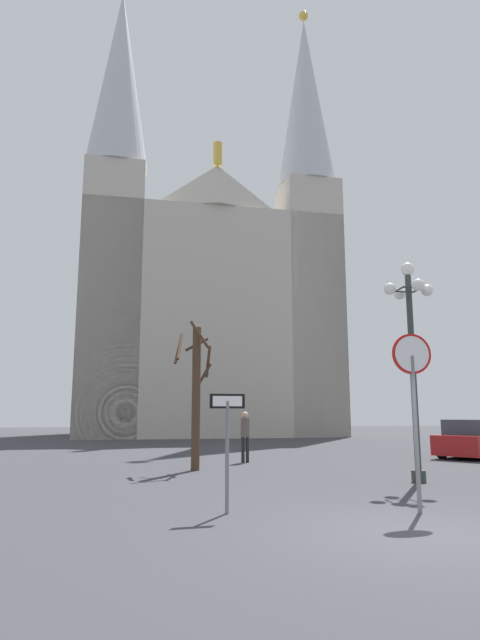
{
  "coord_description": "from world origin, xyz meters",
  "views": [
    {
      "loc": [
        -3.89,
        -7.73,
        1.75
      ],
      "look_at": [
        -0.06,
        17.6,
        6.17
      ],
      "focal_mm": 30.15,
      "sensor_mm": 36.0,
      "label": 1
    }
  ],
  "objects_px": {
    "street_lamp": "(411,338)",
    "parked_car_near_red": "(478,439)",
    "cathedral": "(208,297)",
    "stop_sign": "(413,386)",
    "bare_tree": "(196,390)",
    "pedestrian_walking": "(245,431)",
    "one_way_arrow_sign": "(227,435)"
  },
  "relations": [
    {
      "from": "street_lamp",
      "to": "parked_car_near_red",
      "type": "xyz_separation_m",
      "value": [
        6.0,
        6.84,
        -2.99
      ]
    },
    {
      "from": "bare_tree",
      "to": "parked_car_near_red",
      "type": "distance_m",
      "value": 11.99
    },
    {
      "from": "one_way_arrow_sign",
      "to": "cathedral",
      "type": "bearing_deg",
      "value": 85.5
    },
    {
      "from": "bare_tree",
      "to": "cathedral",
      "type": "bearing_deg",
      "value": 84.01
    },
    {
      "from": "cathedral",
      "to": "parked_car_near_red",
      "type": "distance_m",
      "value": 25.58
    },
    {
      "from": "cathedral",
      "to": "parked_car_near_red",
      "type": "height_order",
      "value": "cathedral"
    },
    {
      "from": "cathedral",
      "to": "parked_car_near_red",
      "type": "xyz_separation_m",
      "value": [
        8.83,
        -21.75,
        -10.17
      ]
    },
    {
      "from": "bare_tree",
      "to": "stop_sign",
      "type": "bearing_deg",
      "value": -65.5
    },
    {
      "from": "street_lamp",
      "to": "pedestrian_walking",
      "type": "bearing_deg",
      "value": 119.94
    },
    {
      "from": "cathedral",
      "to": "one_way_arrow_sign",
      "type": "height_order",
      "value": "cathedral"
    },
    {
      "from": "cathedral",
      "to": "bare_tree",
      "type": "height_order",
      "value": "cathedral"
    },
    {
      "from": "cathedral",
      "to": "stop_sign",
      "type": "height_order",
      "value": "cathedral"
    },
    {
      "from": "cathedral",
      "to": "bare_tree",
      "type": "xyz_separation_m",
      "value": [
        -2.61,
        -24.86,
        -8.42
      ]
    },
    {
      "from": "cathedral",
      "to": "street_lamp",
      "type": "xyz_separation_m",
      "value": [
        2.83,
        -28.59,
        -7.17
      ]
    },
    {
      "from": "street_lamp",
      "to": "parked_car_near_red",
      "type": "height_order",
      "value": "street_lamp"
    },
    {
      "from": "cathedral",
      "to": "pedestrian_walking",
      "type": "bearing_deg",
      "value": -91.67
    },
    {
      "from": "cathedral",
      "to": "one_way_arrow_sign",
      "type": "xyz_separation_m",
      "value": [
        -2.52,
        -32.07,
        -9.51
      ]
    },
    {
      "from": "stop_sign",
      "to": "bare_tree",
      "type": "bearing_deg",
      "value": 114.5
    },
    {
      "from": "parked_car_near_red",
      "to": "street_lamp",
      "type": "bearing_deg",
      "value": -131.25
    },
    {
      "from": "street_lamp",
      "to": "parked_car_near_red",
      "type": "bearing_deg",
      "value": 48.75
    },
    {
      "from": "stop_sign",
      "to": "pedestrian_walking",
      "type": "xyz_separation_m",
      "value": [
        -1.53,
        9.97,
        -1.14
      ]
    },
    {
      "from": "street_lamp",
      "to": "parked_car_near_red",
      "type": "distance_m",
      "value": 9.58
    },
    {
      "from": "one_way_arrow_sign",
      "to": "bare_tree",
      "type": "distance_m",
      "value": 7.29
    },
    {
      "from": "cathedral",
      "to": "street_lamp",
      "type": "bearing_deg",
      "value": -84.34
    },
    {
      "from": "one_way_arrow_sign",
      "to": "street_lamp",
      "type": "height_order",
      "value": "street_lamp"
    },
    {
      "from": "cathedral",
      "to": "pedestrian_walking",
      "type": "distance_m",
      "value": 24.57
    },
    {
      "from": "stop_sign",
      "to": "street_lamp",
      "type": "xyz_separation_m",
      "value": [
        1.96,
        3.91,
        1.46
      ]
    },
    {
      "from": "one_way_arrow_sign",
      "to": "parked_car_near_red",
      "type": "distance_m",
      "value": 15.36
    },
    {
      "from": "stop_sign",
      "to": "parked_car_near_red",
      "type": "bearing_deg",
      "value": 53.49
    },
    {
      "from": "bare_tree",
      "to": "one_way_arrow_sign",
      "type": "bearing_deg",
      "value": -89.3
    },
    {
      "from": "bare_tree",
      "to": "parked_car_near_red",
      "type": "height_order",
      "value": "bare_tree"
    },
    {
      "from": "street_lamp",
      "to": "cathedral",
      "type": "bearing_deg",
      "value": 95.66
    }
  ]
}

